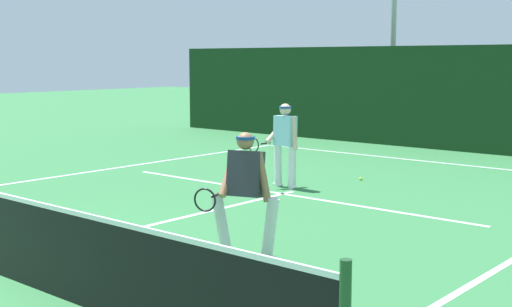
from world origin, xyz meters
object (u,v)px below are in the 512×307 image
object	(u,v)px
tennis_ball	(361,179)
light_pole	(394,9)
player_far	(285,141)
player_near	(245,190)

from	to	relation	value
tennis_ball	light_pole	world-z (taller)	light_pole
player_far	light_pole	xyz separation A→B (m)	(-2.77, 9.11, 3.18)
light_pole	player_far	bearing A→B (deg)	-73.09
player_near	player_far	distance (m)	5.05
player_far	tennis_ball	xyz separation A→B (m)	(0.72, 1.70, -0.89)
player_far	tennis_ball	bearing A→B (deg)	-108.21
tennis_ball	light_pole	size ratio (longest dim) A/B	0.01
player_far	player_near	bearing A→B (deg)	127.10
player_near	player_far	bearing A→B (deg)	-76.73
player_far	tennis_ball	world-z (taller)	player_far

